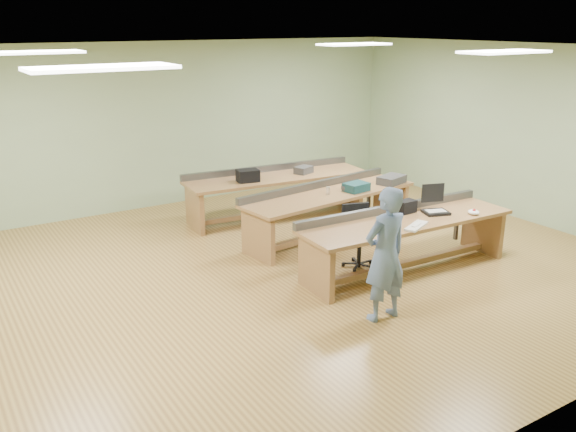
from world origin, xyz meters
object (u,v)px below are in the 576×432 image
object	(u,v)px
parts_bin_grey	(391,180)
drinks_can	(328,190)
workbench_front	(405,232)
workbench_mid	(329,204)
parts_bin_teal	(356,187)
task_chair	(358,244)
camera_bag	(406,207)
person	(385,254)
workbench_back	(276,186)
mug	(345,188)
laptop_base	(436,212)

from	to	relation	value
parts_bin_grey	drinks_can	bearing A→B (deg)	178.27
workbench_front	drinks_can	xyz separation A→B (m)	(-0.17, 1.59, 0.24)
workbench_mid	parts_bin_teal	distance (m)	0.52
workbench_front	task_chair	size ratio (longest dim) A/B	3.61
workbench_mid	parts_bin_grey	world-z (taller)	parts_bin_grey
camera_bag	parts_bin_grey	world-z (taller)	camera_bag
workbench_mid	person	size ratio (longest dim) A/B	1.97
person	parts_bin_teal	world-z (taller)	person
workbench_back	parts_bin_grey	bearing A→B (deg)	-42.58
workbench_mid	workbench_front	bearing A→B (deg)	-93.50
workbench_front	mug	world-z (taller)	workbench_front
laptop_base	mug	world-z (taller)	mug
parts_bin_grey	person	bearing A→B (deg)	-132.67
task_chair	parts_bin_teal	xyz separation A→B (m)	(0.77, 1.05, 0.49)
workbench_back	drinks_can	bearing A→B (deg)	-81.78
laptop_base	task_chair	size ratio (longest dim) A/B	0.38
drinks_can	task_chair	bearing A→B (deg)	-104.19
workbench_front	camera_bag	world-z (taller)	camera_bag
workbench_mid	parts_bin_teal	world-z (taller)	parts_bin_teal
parts_bin_grey	workbench_front	bearing A→B (deg)	-125.48
workbench_back	person	bearing A→B (deg)	-98.16
workbench_back	task_chair	distance (m)	2.62
workbench_front	camera_bag	size ratio (longest dim) A/B	12.16
person	drinks_can	bearing A→B (deg)	-113.62
workbench_mid	workbench_back	size ratio (longest dim) A/B	0.95
task_chair	workbench_front	bearing A→B (deg)	-27.75
laptop_base	parts_bin_teal	bearing A→B (deg)	116.32
laptop_base	parts_bin_grey	world-z (taller)	parts_bin_grey
workbench_back	parts_bin_grey	xyz separation A→B (m)	(1.34, -1.50, 0.25)
workbench_front	task_chair	distance (m)	0.68
workbench_mid	parts_bin_grey	size ratio (longest dim) A/B	6.57
workbench_back	task_chair	size ratio (longest dim) A/B	3.74
workbench_front	laptop_base	xyz separation A→B (m)	(0.52, -0.04, 0.21)
workbench_front	parts_bin_grey	distance (m)	1.93
laptop_base	workbench_front	bearing A→B (deg)	-165.77
parts_bin_teal	workbench_front	bearing A→B (deg)	-102.05
workbench_back	mug	size ratio (longest dim) A/B	28.36
workbench_back	camera_bag	world-z (taller)	camera_bag
workbench_back	parts_bin_teal	xyz separation A→B (m)	(0.56, -1.55, 0.25)
parts_bin_teal	workbench_back	bearing A→B (deg)	109.70
parts_bin_teal	drinks_can	world-z (taller)	parts_bin_teal
workbench_front	workbench_back	world-z (taller)	same
camera_bag	mug	size ratio (longest dim) A/B	2.25
workbench_front	person	distance (m)	1.56
workbench_mid	workbench_back	xyz separation A→B (m)	(-0.13, 1.40, 0.00)
parts_bin_grey	mug	size ratio (longest dim) A/B	4.10
camera_bag	task_chair	xyz separation A→B (m)	(-0.65, 0.24, -0.51)
mug	task_chair	bearing A→B (deg)	-118.23
drinks_can	workbench_back	bearing A→B (deg)	92.72
workbench_back	drinks_can	world-z (taller)	drinks_can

